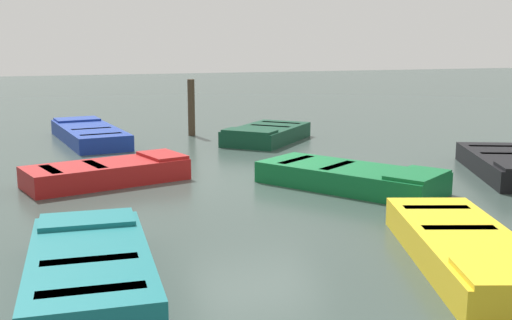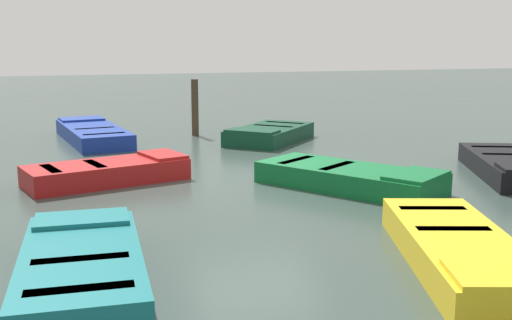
% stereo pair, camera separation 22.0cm
% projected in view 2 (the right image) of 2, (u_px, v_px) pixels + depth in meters
% --- Properties ---
extents(ground_plane, '(80.00, 80.00, 0.00)m').
position_uv_depth(ground_plane, '(256.00, 177.00, 12.63)').
color(ground_plane, '#33423D').
extents(rowboat_blue, '(4.24, 1.88, 0.46)m').
position_uv_depth(rowboat_blue, '(93.00, 133.00, 17.12)').
color(rowboat_blue, navy).
rests_on(rowboat_blue, ground_plane).
extents(rowboat_green, '(3.58, 3.00, 0.46)m').
position_uv_depth(rowboat_green, '(350.00, 177.00, 11.62)').
color(rowboat_green, '#0F602D').
rests_on(rowboat_green, ground_plane).
extents(rowboat_red, '(1.94, 3.22, 0.46)m').
position_uv_depth(rowboat_red, '(108.00, 172.00, 12.11)').
color(rowboat_red, maroon).
rests_on(rowboat_red, ground_plane).
extents(rowboat_yellow, '(3.74, 2.22, 0.46)m').
position_uv_depth(rowboat_yellow, '(460.00, 250.00, 7.57)').
color(rowboat_yellow, gold).
rests_on(rowboat_yellow, ground_plane).
extents(rowboat_dark_green, '(3.09, 3.03, 0.46)m').
position_uv_depth(rowboat_dark_green, '(270.00, 134.00, 17.03)').
color(rowboat_dark_green, '#0C3823').
rests_on(rowboat_dark_green, ground_plane).
extents(rowboat_teal, '(3.21, 1.47, 0.46)m').
position_uv_depth(rowboat_teal, '(82.00, 266.00, 7.04)').
color(rowboat_teal, '#14666B').
rests_on(rowboat_teal, ground_plane).
extents(mooring_piling_mid_right, '(0.20, 0.20, 1.61)m').
position_uv_depth(mooring_piling_mid_right, '(195.00, 107.00, 18.06)').
color(mooring_piling_mid_right, '#423323').
rests_on(mooring_piling_mid_right, ground_plane).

